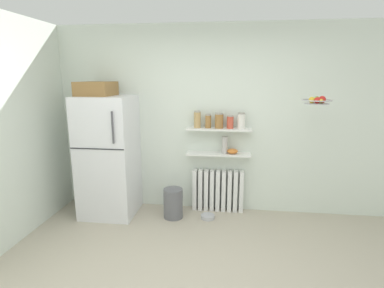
% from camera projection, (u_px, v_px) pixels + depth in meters
% --- Properties ---
extents(ground_plane, '(7.04, 7.04, 0.00)m').
position_uv_depth(ground_plane, '(203.00, 270.00, 3.04)').
color(ground_plane, '#B2A893').
extents(back_wall, '(7.04, 0.10, 2.60)m').
position_uv_depth(back_wall, '(214.00, 120.00, 4.25)').
color(back_wall, silver).
rests_on(back_wall, ground_plane).
extents(refrigerator, '(0.72, 0.71, 1.84)m').
position_uv_depth(refrigerator, '(108.00, 154.00, 4.15)').
color(refrigerator, silver).
rests_on(refrigerator, ground_plane).
extents(radiator, '(0.72, 0.12, 0.60)m').
position_uv_depth(radiator, '(218.00, 191.00, 4.34)').
color(radiator, white).
rests_on(radiator, ground_plane).
extents(wall_shelf_lower, '(0.88, 0.22, 0.02)m').
position_uv_depth(wall_shelf_lower, '(218.00, 154.00, 4.18)').
color(wall_shelf_lower, white).
extents(wall_shelf_upper, '(0.88, 0.22, 0.02)m').
position_uv_depth(wall_shelf_upper, '(219.00, 129.00, 4.11)').
color(wall_shelf_upper, white).
extents(storage_jar_0, '(0.09, 0.09, 0.23)m').
position_uv_depth(storage_jar_0, '(197.00, 119.00, 4.12)').
color(storage_jar_0, tan).
rests_on(storage_jar_0, wall_shelf_upper).
extents(storage_jar_1, '(0.08, 0.08, 0.19)m').
position_uv_depth(storage_jar_1, '(208.00, 121.00, 4.10)').
color(storage_jar_1, olive).
rests_on(storage_jar_1, wall_shelf_upper).
extents(storage_jar_2, '(0.11, 0.11, 0.21)m').
position_uv_depth(storage_jar_2, '(219.00, 121.00, 4.08)').
color(storage_jar_2, olive).
rests_on(storage_jar_2, wall_shelf_upper).
extents(storage_jar_3, '(0.09, 0.09, 0.18)m').
position_uv_depth(storage_jar_3, '(230.00, 122.00, 4.07)').
color(storage_jar_3, '#C64C38').
rests_on(storage_jar_3, wall_shelf_upper).
extents(storage_jar_4, '(0.10, 0.10, 0.22)m').
position_uv_depth(storage_jar_4, '(241.00, 121.00, 4.04)').
color(storage_jar_4, silver).
rests_on(storage_jar_4, wall_shelf_upper).
extents(vase, '(0.08, 0.08, 0.23)m').
position_uv_depth(vase, '(225.00, 145.00, 4.15)').
color(vase, '#B2ADA8').
rests_on(vase, wall_shelf_lower).
extents(shelf_bowl, '(0.15, 0.15, 0.07)m').
position_uv_depth(shelf_bowl, '(232.00, 151.00, 4.15)').
color(shelf_bowl, orange).
rests_on(shelf_bowl, wall_shelf_lower).
extents(trash_bin, '(0.26, 0.26, 0.41)m').
position_uv_depth(trash_bin, '(173.00, 203.00, 4.14)').
color(trash_bin, slate).
rests_on(trash_bin, ground_plane).
extents(pet_food_bowl, '(0.19, 0.19, 0.05)m').
position_uv_depth(pet_food_bowl, '(208.00, 217.00, 4.14)').
color(pet_food_bowl, '#B7B7BC').
rests_on(pet_food_bowl, ground_plane).
extents(hanging_fruit_basket, '(0.34, 0.34, 0.09)m').
position_uv_depth(hanging_fruit_basket, '(317.00, 101.00, 3.50)').
color(hanging_fruit_basket, '#B2B2B7').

